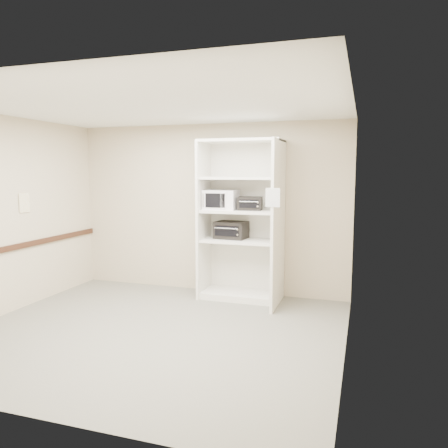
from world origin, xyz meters
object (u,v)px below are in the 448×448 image
(shelving_unit, at_px, (244,226))
(toaster_oven_lower, at_px, (231,230))
(microwave, at_px, (221,200))
(toaster_oven_upper, at_px, (250,203))

(shelving_unit, bearing_deg, toaster_oven_lower, 167.79)
(microwave, relative_size, toaster_oven_lower, 1.05)
(shelving_unit, relative_size, microwave, 4.90)
(microwave, relative_size, toaster_oven_upper, 1.42)
(toaster_oven_upper, relative_size, toaster_oven_lower, 0.74)
(shelving_unit, height_order, toaster_oven_lower, shelving_unit)
(microwave, height_order, toaster_oven_upper, microwave)
(shelving_unit, xyz_separation_m, toaster_oven_lower, (-0.22, 0.05, -0.08))
(toaster_oven_lower, bearing_deg, microwave, -155.58)
(shelving_unit, bearing_deg, toaster_oven_upper, 7.48)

